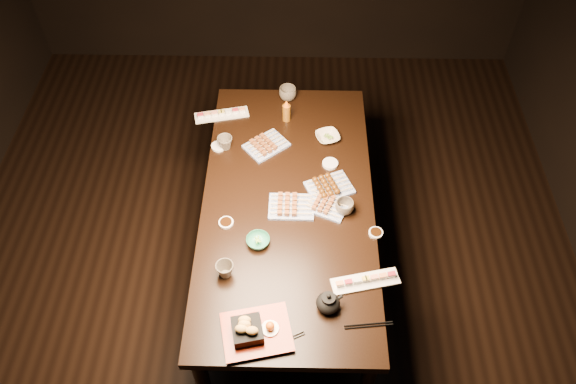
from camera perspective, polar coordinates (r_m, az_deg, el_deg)
The scene contains 23 objects.
ground at distance 3.45m, azimuth -2.53°, elevation -12.18°, with size 5.00×5.00×0.00m, color black.
dining_table at distance 3.25m, azimuth -0.02°, elevation -5.12°, with size 0.90×1.80×0.75m, color black.
sushi_platter_near at distance 2.68m, azimuth 7.89°, elevation -8.83°, with size 0.32×0.09×0.04m, color white, non-canonical shape.
sushi_platter_far at distance 3.42m, azimuth -6.77°, elevation 7.96°, with size 0.32×0.09×0.04m, color white, non-canonical shape.
yakitori_plate_center at distance 2.90m, azimuth 0.34°, elevation -1.25°, with size 0.23×0.17×0.06m, color #828EB6, non-canonical shape.
yakitori_plate_right at distance 2.92m, azimuth 3.99°, elevation -1.21°, with size 0.21×0.15×0.05m, color #828EB6, non-canonical shape.
yakitori_plate_left at distance 3.20m, azimuth -2.23°, elevation 5.00°, with size 0.23×0.17×0.06m, color #828EB6, non-canonical shape.
tsukune_plate at distance 2.99m, azimuth 4.25°, elevation 0.71°, with size 0.23×0.17×0.06m, color #828EB6, non-canonical shape.
edamame_bowl_green at distance 2.78m, azimuth -3.06°, elevation -4.99°, with size 0.12×0.12×0.04m, color #297F59.
edamame_bowl_cream at distance 3.26m, azimuth 4.04°, elevation 5.61°, with size 0.13×0.13×0.03m, color beige.
tempura_tray at distance 2.51m, azimuth -3.24°, elevation -13.65°, with size 0.30×0.24×0.11m, color black, non-canonical shape.
teacup_near_left at distance 2.68m, azimuth -6.42°, elevation -7.87°, with size 0.09×0.09×0.08m, color #534B3F.
teacup_mid_right at distance 2.90m, azimuth 5.76°, elevation -1.52°, with size 0.10×0.10×0.08m, color #534B3F.
teacup_far_left at distance 3.21m, azimuth -6.41°, elevation 4.99°, with size 0.09×0.09×0.08m, color #534B3F.
teacup_far_right at distance 3.49m, azimuth -0.03°, elevation 9.98°, with size 0.11×0.11×0.08m, color #534B3F.
teapot at distance 2.57m, azimuth 4.09°, elevation -11.04°, with size 0.13×0.13×0.11m, color black, non-canonical shape.
condiment_bottle at distance 3.33m, azimuth -0.16°, elevation 8.29°, with size 0.05×0.05×0.15m, color brown.
sauce_dish_west at distance 2.88m, azimuth -6.31°, elevation -3.12°, with size 0.08×0.08×0.01m, color white.
sauce_dish_east at distance 3.13m, azimuth 4.30°, elevation 2.89°, with size 0.09×0.09×0.02m, color white.
sauce_dish_se at distance 2.86m, azimuth 8.90°, elevation -4.11°, with size 0.07×0.07×0.01m, color white.
sauce_dish_nw at distance 3.24m, azimuth -7.06°, elevation 4.63°, with size 0.08×0.08×0.01m, color white.
chopsticks_near at distance 2.53m, azimuth -0.71°, elevation -15.04°, with size 0.23×0.02×0.01m, color black, non-canonical shape.
chopsticks_se at distance 2.59m, azimuth 8.17°, elevation -13.25°, with size 0.22×0.02×0.01m, color black, non-canonical shape.
Camera 1 is at (0.18, -1.58, 3.06)m, focal length 35.00 mm.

